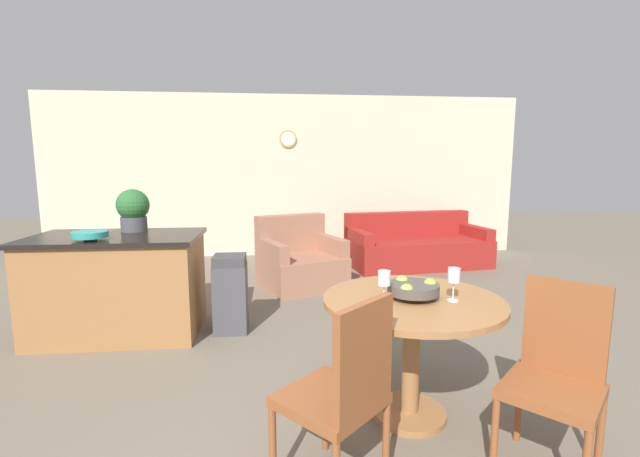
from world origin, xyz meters
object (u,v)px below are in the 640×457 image
(kitchen_island, at_px, (119,285))
(couch, at_px, (416,247))
(dining_table, at_px, (412,326))
(trash_bin, at_px, (231,294))
(wine_glass_right, at_px, (454,277))
(armchair, at_px, (300,263))
(potted_plant, at_px, (133,209))
(teal_bowl, at_px, (90,235))
(wine_glass_left, at_px, (384,280))
(dining_chair_near_right, at_px, (557,370))
(dining_chair_near_left, at_px, (343,389))
(fruit_bowl, at_px, (413,288))

(kitchen_island, relative_size, couch, 0.67)
(dining_table, xyz_separation_m, trash_bin, (-1.23, 1.51, -0.23))
(wine_glass_right, distance_m, armchair, 3.18)
(kitchen_island, distance_m, potted_plant, 0.71)
(wine_glass_right, height_order, kitchen_island, wine_glass_right)
(wine_glass_right, distance_m, teal_bowl, 2.90)
(armchair, bearing_deg, wine_glass_right, -98.77)
(dining_table, height_order, armchair, armchair)
(kitchen_island, bearing_deg, trash_bin, -1.90)
(wine_glass_left, relative_size, armchair, 0.16)
(armchair, bearing_deg, trash_bin, -138.56)
(teal_bowl, height_order, trash_bin, teal_bowl)
(dining_chair_near_right, distance_m, potted_plant, 3.61)
(dining_chair_near_left, height_order, fruit_bowl, dining_chair_near_left)
(wine_glass_right, distance_m, kitchen_island, 2.96)
(teal_bowl, height_order, couch, teal_bowl)
(potted_plant, xyz_separation_m, armchair, (1.63, 1.17, -0.83))
(potted_plant, bearing_deg, kitchen_island, -108.84)
(trash_bin, bearing_deg, kitchen_island, 178.10)
(teal_bowl, bearing_deg, trash_bin, 10.71)
(dining_chair_near_left, height_order, dining_chair_near_right, same)
(dining_chair_near_left, bearing_deg, dining_table, 5.78)
(fruit_bowl, height_order, couch, fruit_bowl)
(kitchen_island, height_order, potted_plant, potted_plant)
(dining_table, xyz_separation_m, armchair, (-0.51, 2.97, -0.29))
(teal_bowl, relative_size, trash_bin, 0.39)
(potted_plant, bearing_deg, armchair, 35.58)
(couch, bearing_deg, teal_bowl, -152.15)
(potted_plant, bearing_deg, dining_chair_near_left, -55.41)
(dining_table, bearing_deg, couch, 71.22)
(fruit_bowl, bearing_deg, trash_bin, 129.18)
(dining_table, relative_size, kitchen_island, 0.73)
(dining_table, xyz_separation_m, wine_glass_right, (0.21, -0.08, 0.31))
(dining_chair_near_left, distance_m, wine_glass_left, 0.68)
(dining_chair_near_left, relative_size, dining_chair_near_right, 1.00)
(fruit_bowl, bearing_deg, armchair, 99.78)
(fruit_bowl, bearing_deg, wine_glass_left, -152.85)
(dining_table, bearing_deg, fruit_bowl, 86.10)
(potted_plant, distance_m, couch, 4.18)
(wine_glass_left, xyz_separation_m, couch, (1.54, 4.05, -0.62))
(fruit_bowl, distance_m, wine_glass_right, 0.24)
(teal_bowl, relative_size, armchair, 0.24)
(dining_chair_near_left, height_order, wine_glass_left, dining_chair_near_left)
(dining_table, height_order, wine_glass_right, wine_glass_right)
(teal_bowl, distance_m, couch, 4.59)
(dining_chair_near_left, distance_m, teal_bowl, 2.67)
(dining_chair_near_right, distance_m, fruit_bowl, 0.82)
(fruit_bowl, relative_size, kitchen_island, 0.21)
(dining_chair_near_left, bearing_deg, wine_glass_right, -8.16)
(dining_chair_near_left, relative_size, potted_plant, 2.42)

